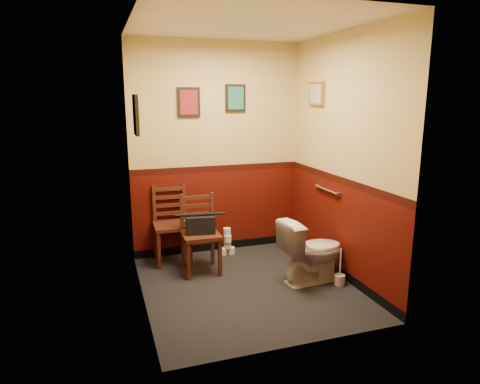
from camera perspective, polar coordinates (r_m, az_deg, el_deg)
name	(u,v)px	position (r m, az deg, el deg)	size (l,w,h in m)	color
floor	(247,286)	(4.77, 0.97, -12.45)	(2.20, 2.40, 0.00)	black
ceiling	(248,23)	(4.37, 1.11, 21.58)	(2.20, 2.40, 0.00)	silver
wall_back	(217,150)	(5.50, -3.14, 5.61)	(2.20, 2.70, 0.00)	#470C06
wall_front	(300,187)	(3.28, 8.04, 0.72)	(2.20, 2.70, 0.00)	#470C06
wall_left	(138,169)	(4.14, -13.50, 2.96)	(2.40, 2.70, 0.00)	#470C06
wall_right	(342,159)	(4.84, 13.44, 4.33)	(2.40, 2.70, 0.00)	#470C06
grab_bar	(326,190)	(5.11, 11.46, 0.28)	(0.05, 0.56, 0.06)	silver
framed_print_back_a	(189,102)	(5.36, -6.85, 11.79)	(0.28, 0.04, 0.36)	black
framed_print_back_b	(236,98)	(5.51, -0.60, 12.42)	(0.26, 0.04, 0.34)	black
framed_print_left	(136,115)	(4.19, -13.69, 9.95)	(0.04, 0.30, 0.38)	black
framed_print_right	(317,94)	(5.31, 10.17, 12.76)	(0.04, 0.34, 0.28)	olive
toilet	(312,251)	(4.82, 9.57, -7.78)	(0.40, 0.72, 0.71)	white
toilet_brush	(340,279)	(4.90, 13.13, -11.23)	(0.12, 0.12, 0.42)	silver
chair_left	(172,224)	(5.37, -9.10, -4.28)	(0.46, 0.46, 0.94)	#4B2116
chair_right	(200,234)	(5.03, -5.37, -5.56)	(0.43, 0.43, 0.91)	#4B2116
handbag	(200,225)	(4.95, -5.30, -4.34)	(0.35, 0.21, 0.24)	black
tp_stack	(227,243)	(5.60, -1.70, -6.86)	(0.20, 0.12, 0.36)	silver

